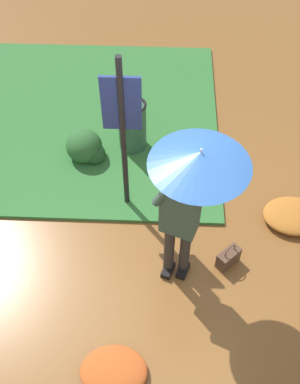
{
  "coord_description": "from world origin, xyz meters",
  "views": [
    {
      "loc": [
        -0.02,
        -2.69,
        4.85
      ],
      "look_at": [
        -0.16,
        0.62,
        0.85
      ],
      "focal_mm": 42.64,
      "sensor_mm": 36.0,
      "label": 1
    }
  ],
  "objects_px": {
    "info_sign_post": "(122,122)",
    "trash_bin": "(132,126)",
    "person_with_umbrella": "(191,186)",
    "handbag": "(228,258)"
  },
  "relations": [
    {
      "from": "info_sign_post",
      "to": "trash_bin",
      "type": "height_order",
      "value": "info_sign_post"
    },
    {
      "from": "person_with_umbrella",
      "to": "trash_bin",
      "type": "height_order",
      "value": "person_with_umbrella"
    },
    {
      "from": "info_sign_post",
      "to": "trash_bin",
      "type": "xyz_separation_m",
      "value": [
        0.01,
        1.06,
        -1.03
      ]
    },
    {
      "from": "info_sign_post",
      "to": "handbag",
      "type": "relative_size",
      "value": 6.22
    },
    {
      "from": "person_with_umbrella",
      "to": "info_sign_post",
      "type": "height_order",
      "value": "info_sign_post"
    },
    {
      "from": "info_sign_post",
      "to": "handbag",
      "type": "distance_m",
      "value": 2.05
    },
    {
      "from": "info_sign_post",
      "to": "trash_bin",
      "type": "bearing_deg",
      "value": 89.4
    },
    {
      "from": "person_with_umbrella",
      "to": "trash_bin",
      "type": "bearing_deg",
      "value": 109.45
    },
    {
      "from": "person_with_umbrella",
      "to": "trash_bin",
      "type": "relative_size",
      "value": 2.45
    },
    {
      "from": "handbag",
      "to": "trash_bin",
      "type": "distance_m",
      "value": 2.36
    }
  ]
}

